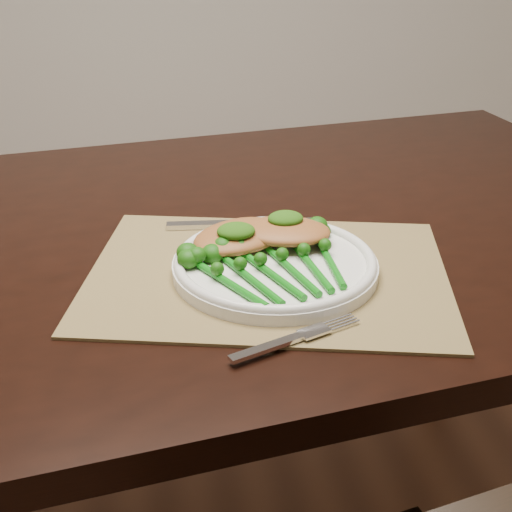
{
  "coord_description": "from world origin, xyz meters",
  "views": [
    {
      "loc": [
        -0.18,
        -0.86,
        1.2
      ],
      "look_at": [
        -0.06,
        -0.05,
        0.78
      ],
      "focal_mm": 50.0,
      "sensor_mm": 36.0,
      "label": 1
    }
  ],
  "objects": [
    {
      "name": "pesto_dollop_left",
      "position": [
        -0.08,
        -0.01,
        0.8
      ],
      "size": [
        0.05,
        0.04,
        0.02
      ],
      "primitive_type": "ellipsoid",
      "color": "#194309",
      "rests_on": "chicken_fillet_left"
    },
    {
      "name": "broccolini_bundle",
      "position": [
        -0.03,
        -0.08,
        0.77
      ],
      "size": [
        0.22,
        0.23,
        0.04
      ],
      "rotation": [
        0.0,
        0.0,
        0.31
      ],
      "color": "#0D6810",
      "rests_on": "dinner_plate"
    },
    {
      "name": "knife",
      "position": [
        -0.08,
        0.1,
        0.76
      ],
      "size": [
        0.23,
        0.04,
        0.01
      ],
      "rotation": [
        0.0,
        0.0,
        -0.07
      ],
      "color": "silver",
      "rests_on": "placemat"
    },
    {
      "name": "dining_table",
      "position": [
        -0.14,
        0.11,
        0.38
      ],
      "size": [
        1.72,
        1.14,
        0.75
      ],
      "rotation": [
        0.0,
        0.0,
        0.16
      ],
      "color": "black",
      "rests_on": "ground"
    },
    {
      "name": "chicken_fillet_left",
      "position": [
        -0.07,
        0.01,
        0.78
      ],
      "size": [
        0.17,
        0.15,
        0.03
      ],
      "primitive_type": "ellipsoid",
      "rotation": [
        0.0,
        0.0,
        0.52
      ],
      "color": "#A66430",
      "rests_on": "dinner_plate"
    },
    {
      "name": "pesto_dollop_right",
      "position": [
        -0.01,
        0.01,
        0.8
      ],
      "size": [
        0.05,
        0.04,
        0.02
      ],
      "primitive_type": "ellipsoid",
      "color": "#194309",
      "rests_on": "chicken_fillet_right"
    },
    {
      "name": "chicken_fillet_right",
      "position": [
        -0.01,
        0.0,
        0.79
      ],
      "size": [
        0.14,
        0.11,
        0.03
      ],
      "primitive_type": "ellipsoid",
      "rotation": [
        0.0,
        0.0,
        -0.23
      ],
      "color": "#A66430",
      "rests_on": "dinner_plate"
    },
    {
      "name": "fork",
      "position": [
        -0.03,
        -0.21,
        0.76
      ],
      "size": [
        0.16,
        0.08,
        0.01
      ],
      "rotation": [
        0.0,
        0.0,
        0.39
      ],
      "color": "silver",
      "rests_on": "placemat"
    },
    {
      "name": "placemat",
      "position": [
        -0.04,
        -0.05,
        0.75
      ],
      "size": [
        0.53,
        0.44,
        0.0
      ],
      "primitive_type": "cube",
      "rotation": [
        0.0,
        0.0,
        -0.22
      ],
      "color": "olive",
      "rests_on": "dining_table"
    },
    {
      "name": "dinner_plate",
      "position": [
        -0.03,
        -0.05,
        0.77
      ],
      "size": [
        0.27,
        0.27,
        0.02
      ],
      "color": "white",
      "rests_on": "placemat"
    }
  ]
}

